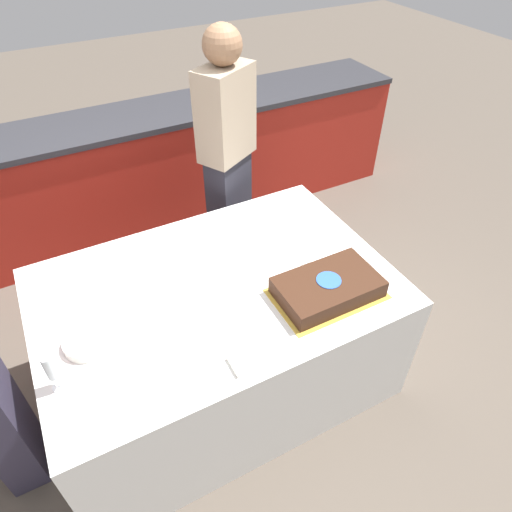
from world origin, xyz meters
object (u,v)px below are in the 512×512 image
Objects in this scene: cake at (328,287)px; plate_stack at (88,341)px; person_cutting_cake at (228,164)px; wine_glass at (51,367)px.

cake is 1.08m from plate_stack.
cake reaches higher than plate_stack.
person_cutting_cake is at bearing 39.33° from plate_stack.
person_cutting_cake reaches higher than cake.
plate_stack is (-1.06, 0.22, -0.02)m from cake.
wine_glass reaches higher than plate_stack.
plate_stack is at bearing 168.11° from cake.
wine_glass is (-1.20, 0.06, 0.08)m from cake.
person_cutting_cake is at bearing 90.00° from cake.
wine_glass is at bearing -132.01° from plate_stack.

